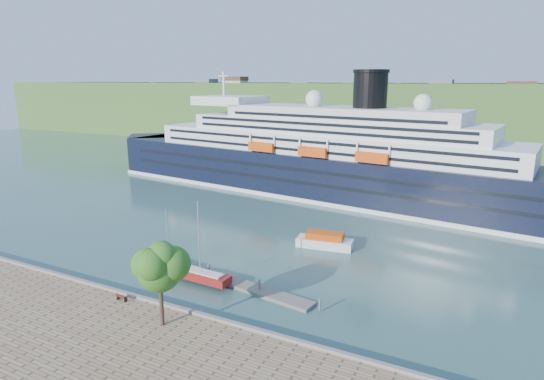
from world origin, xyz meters
The scene contains 10 objects.
ground centered at (0.00, 0.00, 0.00)m, with size 400.00×400.00×0.00m, color #305655.
far_hillside centered at (0.00, 145.00, 12.00)m, with size 400.00×50.00×24.00m, color #355F26.
quay_coping centered at (0.00, -0.20, 1.15)m, with size 220.00×0.50×0.30m, color slate.
cruise_ship centered at (-5.82, 58.71, 13.66)m, with size 121.70×17.72×27.33m, color black, non-canonical shape.
park_bench centered at (-4.37, -1.50, 1.46)m, with size 1.44×0.59×0.92m, color #492414, non-canonical shape.
promenade_tree centered at (3.20, -3.51, 5.86)m, with size 5.87×5.87×9.72m, color #235817, non-canonical shape.
floating_pontoon centered at (5.41, 9.40, 0.21)m, with size 18.83×2.30×0.42m, color slate, non-canonical shape.
sailboat_white_near centered at (-6.72, 9.87, 3.98)m, with size 6.16×1.71×7.95m, color silver, non-canonical shape.
sailboat_red centered at (0.14, 7.93, 5.16)m, with size 7.99×2.22×10.32m, color maroon, non-canonical shape.
tender_launch centered at (9.06, 27.20, 1.19)m, with size 8.64×2.96×2.39m, color #D4470C, non-canonical shape.
Camera 1 is at (32.00, -35.40, 25.15)m, focal length 30.00 mm.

